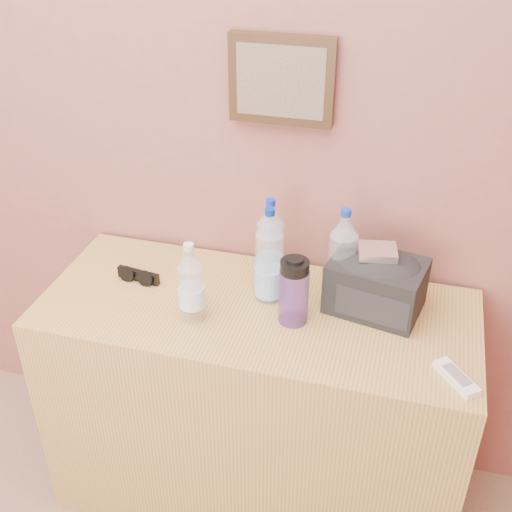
{
  "coord_description": "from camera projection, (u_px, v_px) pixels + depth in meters",
  "views": [
    {
      "loc": [
        0.84,
        0.25,
        1.94
      ],
      "look_at": [
        0.44,
        1.71,
        0.98
      ],
      "focal_mm": 45.0,
      "sensor_mm": 36.0,
      "label": 1
    }
  ],
  "objects": [
    {
      "name": "pet_small",
      "position": [
        191.0,
        287.0,
        1.78
      ],
      "size": [
        0.07,
        0.07,
        0.25
      ],
      "rotation": [
        0.0,
        0.0,
        -0.02
      ],
      "color": "silver",
      "rests_on": "dresser"
    },
    {
      "name": "ac_remote",
      "position": [
        456.0,
        378.0,
        1.62
      ],
      "size": [
        0.12,
        0.13,
        0.02
      ],
      "primitive_type": "cube",
      "rotation": [
        0.0,
        0.0,
        -0.88
      ],
      "color": "silver",
      "rests_on": "dresser"
    },
    {
      "name": "dresser",
      "position": [
        256.0,
        406.0,
        2.1
      ],
      "size": [
        1.29,
        0.54,
        0.8
      ],
      "primitive_type": "cube",
      "color": "tan",
      "rests_on": "ground"
    },
    {
      "name": "picture_frame",
      "position": [
        281.0,
        80.0,
        1.78
      ],
      "size": [
        0.3,
        0.03,
        0.25
      ],
      "primitive_type": null,
      "color": "#382311",
      "rests_on": "room_shell"
    },
    {
      "name": "nalgene_bottle",
      "position": [
        294.0,
        291.0,
        1.78
      ],
      "size": [
        0.08,
        0.08,
        0.21
      ],
      "rotation": [
        0.0,
        0.0,
        0.09
      ],
      "color": "#5F3398",
      "rests_on": "dresser"
    },
    {
      "name": "foil_packet",
      "position": [
        378.0,
        252.0,
        1.79
      ],
      "size": [
        0.12,
        0.11,
        0.02
      ],
      "primitive_type": "cube",
      "rotation": [
        0.0,
        0.0,
        0.18
      ],
      "color": "white",
      "rests_on": "toiletry_bag"
    },
    {
      "name": "sunglasses",
      "position": [
        139.0,
        275.0,
        1.99
      ],
      "size": [
        0.15,
        0.07,
        0.04
      ],
      "primitive_type": null,
      "rotation": [
        0.0,
        0.0,
        -0.13
      ],
      "color": "black",
      "rests_on": "dresser"
    },
    {
      "name": "toiletry_bag",
      "position": [
        376.0,
        283.0,
        1.84
      ],
      "size": [
        0.29,
        0.24,
        0.18
      ],
      "primitive_type": null,
      "rotation": [
        0.0,
        0.0,
        -0.2
      ],
      "color": "black",
      "rests_on": "dresser"
    },
    {
      "name": "pet_large_b",
      "position": [
        270.0,
        248.0,
        1.91
      ],
      "size": [
        0.08,
        0.08,
        0.29
      ],
      "rotation": [
        0.0,
        0.0,
        0.26
      ],
      "color": "#CCE9F3",
      "rests_on": "dresser"
    },
    {
      "name": "pet_large_c",
      "position": [
        342.0,
        261.0,
        1.85
      ],
      "size": [
        0.08,
        0.08,
        0.3
      ],
      "rotation": [
        0.0,
        0.0,
        -0.07
      ],
      "color": "white",
      "rests_on": "dresser"
    },
    {
      "name": "pet_large_d",
      "position": [
        269.0,
        260.0,
        1.86
      ],
      "size": [
        0.08,
        0.08,
        0.3
      ],
      "rotation": [
        0.0,
        0.0,
        0.37
      ],
      "color": "#CAE5FA",
      "rests_on": "dresser"
    }
  ]
}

